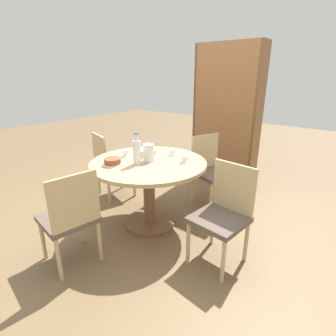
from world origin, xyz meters
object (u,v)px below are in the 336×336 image
at_px(coffee_pot, 149,152).
at_px(chair_d, 211,169).
at_px(bookshelf, 225,119).
at_px(cake_second, 113,162).
at_px(chair_c, 223,212).
at_px(cup_a, 126,153).
at_px(chair_b, 70,216).
at_px(cake_main, 147,152).
at_px(cup_c, 185,160).
at_px(water_bottle, 137,152).
at_px(chair_a, 111,164).
at_px(cup_b, 173,153).

bearing_deg(coffee_pot, chair_d, 72.83).
relative_size(chair_d, bookshelf, 0.44).
distance_m(bookshelf, cake_second, 1.93).
bearing_deg(chair_d, chair_c, -123.48).
xyz_separation_m(bookshelf, cup_a, (-0.35, -1.62, -0.20)).
height_order(chair_b, cake_second, chair_b).
bearing_deg(cake_main, cup_a, -134.52).
height_order(cake_second, cup_c, cup_c).
distance_m(chair_d, cup_c, 0.71).
relative_size(coffee_pot, cake_main, 0.91).
xyz_separation_m(cake_second, cup_a, (-0.12, 0.29, -0.00)).
distance_m(chair_b, water_bottle, 0.86).
height_order(chair_c, cake_second, chair_c).
height_order(cake_main, cup_a, cup_a).
bearing_deg(bookshelf, chair_a, 57.31).
relative_size(chair_b, cup_a, 7.23).
bearing_deg(chair_c, chair_b, -132.25).
bearing_deg(coffee_pot, chair_b, -94.67).
xyz_separation_m(water_bottle, cup_c, (0.34, 0.34, -0.10)).
height_order(chair_a, cake_main, chair_a).
bearing_deg(chair_c, chair_a, 178.54).
height_order(chair_a, chair_c, same).
distance_m(chair_b, cup_a, 0.96).
bearing_deg(cup_c, cake_main, -173.37).
relative_size(chair_c, cup_c, 7.23).
bearing_deg(coffee_pot, bookshelf, 88.83).
bearing_deg(cup_b, chair_b, -96.29).
distance_m(chair_a, cup_b, 0.98).
bearing_deg(chair_b, chair_a, -135.18).
height_order(cake_main, cup_c, cup_c).
xyz_separation_m(chair_b, chair_c, (0.96, 0.86, 0.00)).
bearing_deg(cup_b, cup_a, -137.97).
xyz_separation_m(chair_d, cup_b, (-0.20, -0.52, 0.29)).
distance_m(cup_a, cup_c, 0.67).
relative_size(cup_b, cup_c, 1.00).
relative_size(chair_c, water_bottle, 2.75).
bearing_deg(chair_d, cup_b, -179.94).
bearing_deg(chair_c, coffee_pot, -176.32).
height_order(coffee_pot, cake_main, coffee_pot).
xyz_separation_m(water_bottle, cake_main, (-0.13, 0.28, -0.10)).
bearing_deg(chair_d, chair_a, 141.03).
bearing_deg(cup_b, bookshelf, 91.29).
bearing_deg(chair_d, water_bottle, -175.37).
distance_m(chair_d, water_bottle, 1.10).
bearing_deg(cup_c, chair_a, -179.78).
bearing_deg(cup_c, bookshelf, 101.21).
bearing_deg(chair_c, cup_c, 163.73).
height_order(cup_b, cup_c, same).
bearing_deg(cake_second, bookshelf, 82.90).
height_order(chair_d, cake_main, chair_d).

